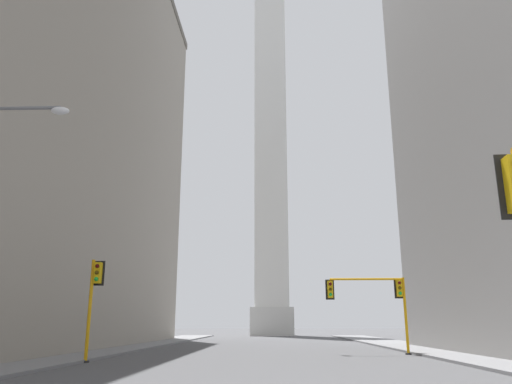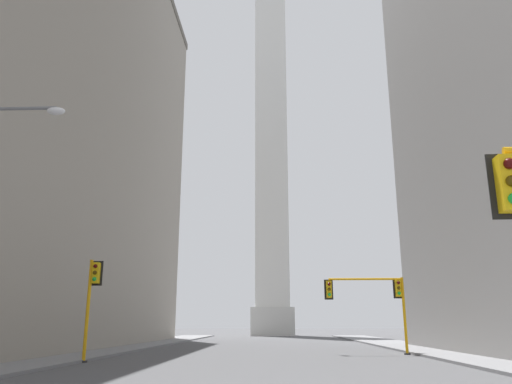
{
  "view_description": "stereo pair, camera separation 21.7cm",
  "coord_description": "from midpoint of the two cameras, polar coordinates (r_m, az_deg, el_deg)",
  "views": [
    {
      "loc": [
        0.36,
        -2.9,
        1.93
      ],
      "look_at": [
        -1.61,
        52.61,
        16.61
      ],
      "focal_mm": 35.0,
      "sensor_mm": 36.0,
      "label": 1
    },
    {
      "loc": [
        0.58,
        -2.89,
        1.93
      ],
      "look_at": [
        -1.61,
        52.61,
        16.61
      ],
      "focal_mm": 35.0,
      "sensor_mm": 36.0,
      "label": 2
    }
  ],
  "objects": [
    {
      "name": "sidewalk_left",
      "position": [
        34.87,
        -19.25,
        -17.08
      ],
      "size": [
        5.0,
        98.97,
        0.15
      ],
      "primitive_type": "cube",
      "color": "slate",
      "rests_on": "ground_plane"
    },
    {
      "name": "traffic_light_mid_right",
      "position": [
        34.58,
        13.64,
        -11.4
      ],
      "size": [
        5.35,
        0.5,
        4.91
      ],
      "color": "orange",
      "rests_on": "ground_plane"
    },
    {
      "name": "sidewalk_right",
      "position": [
        34.55,
        22.43,
        -16.83
      ],
      "size": [
        5.0,
        98.97,
        0.15
      ],
      "primitive_type": "cube",
      "color": "slate",
      "rests_on": "ground_plane"
    },
    {
      "name": "obelisk",
      "position": [
        92.25,
        1.81,
        7.47
      ],
      "size": [
        7.08,
        7.08,
        76.08
      ],
      "color": "silver",
      "rests_on": "ground_plane"
    },
    {
      "name": "traffic_light_mid_left",
      "position": [
        28.25,
        -18.05,
        -10.98
      ],
      "size": [
        0.78,
        0.5,
        5.25
      ],
      "color": "orange",
      "rests_on": "ground_plane"
    }
  ]
}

